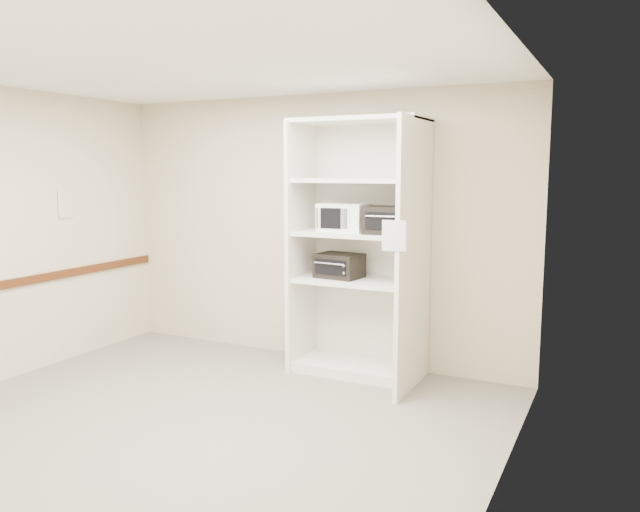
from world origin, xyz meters
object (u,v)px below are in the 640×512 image
at_px(microwave, 344,217).
at_px(toaster_oven_upper, 389,220).
at_px(shelving_unit, 363,257).
at_px(toaster_oven_lower, 339,266).

relative_size(microwave, toaster_oven_upper, 1.02).
xyz_separation_m(shelving_unit, microwave, (-0.20, 0.00, 0.37)).
distance_m(shelving_unit, microwave, 0.42).
xyz_separation_m(shelving_unit, toaster_oven_lower, (-0.24, -0.00, -0.10)).
xyz_separation_m(shelving_unit, toaster_oven_upper, (0.28, -0.05, 0.36)).
xyz_separation_m(microwave, toaster_oven_lower, (-0.05, -0.00, -0.47)).
xyz_separation_m(microwave, toaster_oven_upper, (0.47, -0.05, -0.01)).
height_order(microwave, toaster_oven_lower, microwave).
bearing_deg(toaster_oven_lower, toaster_oven_upper, 2.19).
bearing_deg(shelving_unit, toaster_oven_lower, -178.98).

